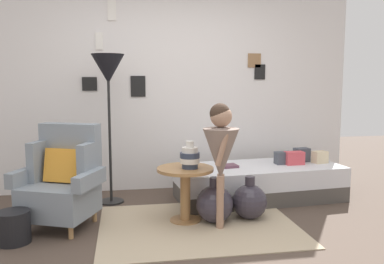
{
  "coord_description": "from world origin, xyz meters",
  "views": [
    {
      "loc": [
        -0.56,
        -3.16,
        1.38
      ],
      "look_at": [
        0.15,
        0.95,
        0.85
      ],
      "focal_mm": 37.48,
      "sensor_mm": 36.0,
      "label": 1
    }
  ],
  "objects_px": {
    "magazine_basket": "(14,227)",
    "demijohn_far": "(250,201)",
    "vase_striped": "(190,157)",
    "person_child": "(221,148)",
    "side_table": "(185,183)",
    "demijohn_near": "(215,204)",
    "daybed": "(259,182)",
    "armchair": "(63,181)",
    "floor_lamp": "(108,76)",
    "book_on_daybed": "(228,166)"
  },
  "relations": [
    {
      "from": "magazine_basket",
      "to": "demijohn_far",
      "type": "bearing_deg",
      "value": 6.31
    },
    {
      "from": "vase_striped",
      "to": "person_child",
      "type": "xyz_separation_m",
      "value": [
        0.26,
        -0.18,
        0.11
      ]
    },
    {
      "from": "side_table",
      "to": "demijohn_near",
      "type": "height_order",
      "value": "side_table"
    },
    {
      "from": "vase_striped",
      "to": "demijohn_far",
      "type": "xyz_separation_m",
      "value": [
        0.61,
        -0.01,
        -0.47
      ]
    },
    {
      "from": "daybed",
      "to": "side_table",
      "type": "relative_size",
      "value": 3.53
    },
    {
      "from": "armchair",
      "to": "floor_lamp",
      "type": "height_order",
      "value": "floor_lamp"
    },
    {
      "from": "person_child",
      "to": "demijohn_near",
      "type": "xyz_separation_m",
      "value": [
        -0.02,
        0.13,
        -0.57
      ]
    },
    {
      "from": "armchair",
      "to": "side_table",
      "type": "xyz_separation_m",
      "value": [
        1.17,
        -0.1,
        -0.05
      ]
    },
    {
      "from": "person_child",
      "to": "demijohn_near",
      "type": "relative_size",
      "value": 2.61
    },
    {
      "from": "vase_striped",
      "to": "person_child",
      "type": "bearing_deg",
      "value": -33.97
    },
    {
      "from": "person_child",
      "to": "book_on_daybed",
      "type": "bearing_deg",
      "value": 70.49
    },
    {
      "from": "demijohn_near",
      "to": "magazine_basket",
      "type": "relative_size",
      "value": 1.61
    },
    {
      "from": "demijohn_near",
      "to": "demijohn_far",
      "type": "distance_m",
      "value": 0.37
    },
    {
      "from": "floor_lamp",
      "to": "demijohn_near",
      "type": "distance_m",
      "value": 1.82
    },
    {
      "from": "magazine_basket",
      "to": "vase_striped",
      "type": "bearing_deg",
      "value": 8.91
    },
    {
      "from": "vase_striped",
      "to": "demijohn_far",
      "type": "distance_m",
      "value": 0.77
    },
    {
      "from": "vase_striped",
      "to": "demijohn_near",
      "type": "distance_m",
      "value": 0.52
    },
    {
      "from": "demijohn_near",
      "to": "magazine_basket",
      "type": "height_order",
      "value": "demijohn_near"
    },
    {
      "from": "book_on_daybed",
      "to": "demijohn_far",
      "type": "height_order",
      "value": "demijohn_far"
    },
    {
      "from": "daybed",
      "to": "demijohn_far",
      "type": "height_order",
      "value": "demijohn_far"
    },
    {
      "from": "floor_lamp",
      "to": "demijohn_near",
      "type": "bearing_deg",
      "value": -39.79
    },
    {
      "from": "armchair",
      "to": "person_child",
      "type": "xyz_separation_m",
      "value": [
        1.47,
        -0.31,
        0.32
      ]
    },
    {
      "from": "side_table",
      "to": "demijohn_far",
      "type": "xyz_separation_m",
      "value": [
        0.65,
        -0.04,
        -0.21
      ]
    },
    {
      "from": "floor_lamp",
      "to": "magazine_basket",
      "type": "height_order",
      "value": "floor_lamp"
    },
    {
      "from": "vase_striped",
      "to": "magazine_basket",
      "type": "height_order",
      "value": "vase_striped"
    },
    {
      "from": "book_on_daybed",
      "to": "demijohn_far",
      "type": "bearing_deg",
      "value": -83.78
    },
    {
      "from": "demijohn_far",
      "to": "armchair",
      "type": "bearing_deg",
      "value": 175.7
    },
    {
      "from": "daybed",
      "to": "book_on_daybed",
      "type": "distance_m",
      "value": 0.45
    },
    {
      "from": "vase_striped",
      "to": "book_on_daybed",
      "type": "relative_size",
      "value": 1.21
    },
    {
      "from": "vase_striped",
      "to": "demijohn_far",
      "type": "relative_size",
      "value": 0.61
    },
    {
      "from": "side_table",
      "to": "vase_striped",
      "type": "xyz_separation_m",
      "value": [
        0.04,
        -0.03,
        0.26
      ]
    },
    {
      "from": "floor_lamp",
      "to": "side_table",
      "type": "bearing_deg",
      "value": -46.0
    },
    {
      "from": "daybed",
      "to": "side_table",
      "type": "xyz_separation_m",
      "value": [
        -0.97,
        -0.61,
        0.19
      ]
    },
    {
      "from": "book_on_daybed",
      "to": "magazine_basket",
      "type": "relative_size",
      "value": 0.79
    },
    {
      "from": "demijohn_near",
      "to": "magazine_basket",
      "type": "xyz_separation_m",
      "value": [
        -1.81,
        -0.2,
        -0.05
      ]
    },
    {
      "from": "daybed",
      "to": "book_on_daybed",
      "type": "relative_size",
      "value": 8.93
    },
    {
      "from": "floor_lamp",
      "to": "book_on_daybed",
      "type": "distance_m",
      "value": 1.68
    },
    {
      "from": "armchair",
      "to": "demijohn_far",
      "type": "height_order",
      "value": "armchair"
    },
    {
      "from": "side_table",
      "to": "floor_lamp",
      "type": "relative_size",
      "value": 0.33
    },
    {
      "from": "armchair",
      "to": "magazine_basket",
      "type": "height_order",
      "value": "armchair"
    },
    {
      "from": "demijohn_near",
      "to": "floor_lamp",
      "type": "bearing_deg",
      "value": 140.21
    },
    {
      "from": "daybed",
      "to": "demijohn_near",
      "type": "distance_m",
      "value": 0.98
    },
    {
      "from": "floor_lamp",
      "to": "book_on_daybed",
      "type": "xyz_separation_m",
      "value": [
        1.32,
        -0.19,
        -1.03
      ]
    },
    {
      "from": "vase_striped",
      "to": "floor_lamp",
      "type": "relative_size",
      "value": 0.16
    },
    {
      "from": "armchair",
      "to": "demijohn_near",
      "type": "xyz_separation_m",
      "value": [
        1.45,
        -0.18,
        -0.25
      ]
    },
    {
      "from": "side_table",
      "to": "person_child",
      "type": "height_order",
      "value": "person_child"
    },
    {
      "from": "side_table",
      "to": "person_child",
      "type": "relative_size",
      "value": 0.47
    },
    {
      "from": "daybed",
      "to": "vase_striped",
      "type": "xyz_separation_m",
      "value": [
        -0.93,
        -0.64,
        0.45
      ]
    },
    {
      "from": "armchair",
      "to": "side_table",
      "type": "relative_size",
      "value": 1.74
    },
    {
      "from": "book_on_daybed",
      "to": "armchair",
      "type": "bearing_deg",
      "value": -164.68
    }
  ]
}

